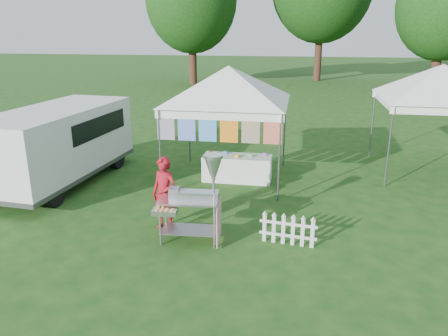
# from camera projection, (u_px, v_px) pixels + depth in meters

# --- Properties ---
(ground) EXTENTS (120.00, 120.00, 0.00)m
(ground) POSITION_uv_depth(u_px,v_px,m) (199.00, 236.00, 8.58)
(ground) COLOR #154413
(ground) RESTS_ON ground
(canopy_main) EXTENTS (4.24, 4.24, 3.45)m
(canopy_main) POSITION_uv_depth(u_px,v_px,m) (228.00, 66.00, 10.95)
(canopy_main) COLOR #59595E
(canopy_main) RESTS_ON ground
(canopy_right) EXTENTS (4.24, 4.24, 3.45)m
(canopy_right) POSITION_uv_depth(u_px,v_px,m) (444.00, 64.00, 11.46)
(canopy_right) COLOR #59595E
(canopy_right) RESTS_ON ground
(tree_left) EXTENTS (6.40, 6.40, 9.53)m
(tree_left) POSITION_uv_depth(u_px,v_px,m) (192.00, 0.00, 30.31)
(tree_left) COLOR #351D13
(tree_left) RESTS_ON ground
(tree_right) EXTENTS (5.60, 5.60, 8.42)m
(tree_right) POSITION_uv_depth(u_px,v_px,m) (444.00, 6.00, 26.00)
(tree_right) COLOR #351D13
(tree_right) RESTS_ON ground
(donut_cart) EXTENTS (1.22, 0.92, 1.71)m
(donut_cart) POSITION_uv_depth(u_px,v_px,m) (198.00, 192.00, 8.05)
(donut_cart) COLOR gray
(donut_cart) RESTS_ON ground
(vendor) EXTENTS (0.64, 0.53, 1.51)m
(vendor) POSITION_uv_depth(u_px,v_px,m) (164.00, 194.00, 8.65)
(vendor) COLOR maroon
(vendor) RESTS_ON ground
(cargo_van) EXTENTS (2.26, 4.85, 1.96)m
(cargo_van) POSITION_uv_depth(u_px,v_px,m) (61.00, 142.00, 11.38)
(cargo_van) COLOR silver
(cargo_van) RESTS_ON ground
(picket_fence) EXTENTS (1.07, 0.16, 0.56)m
(picket_fence) POSITION_uv_depth(u_px,v_px,m) (288.00, 230.00, 8.14)
(picket_fence) COLOR silver
(picket_fence) RESTS_ON ground
(display_table) EXTENTS (1.80, 0.70, 0.68)m
(display_table) POSITION_uv_depth(u_px,v_px,m) (237.00, 168.00, 11.63)
(display_table) COLOR white
(display_table) RESTS_ON ground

